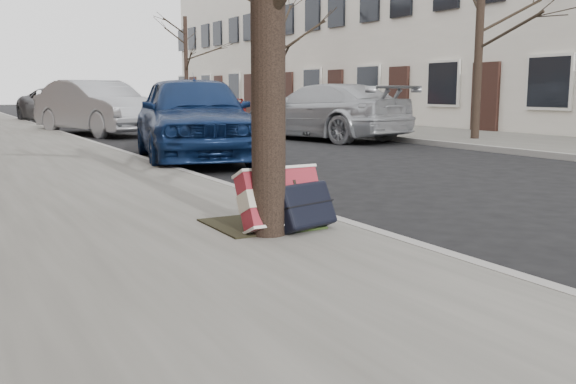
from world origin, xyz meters
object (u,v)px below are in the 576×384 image
suitcase_navy (305,206)px  car_near_mid (98,108)px  car_near_front (193,117)px  suitcase_red (281,199)px

suitcase_navy → car_near_mid: (1.55, 14.53, 0.46)m
car_near_mid → car_near_front: bearing=-107.1°
suitcase_red → car_near_front: size_ratio=0.15×
suitcase_red → car_near_front: bearing=73.5°
suitcase_navy → car_near_front: 6.88m
suitcase_red → car_near_mid: bearing=81.3°
suitcase_red → car_near_mid: car_near_mid is taller
suitcase_red → car_near_mid: 14.55m
car_near_front → car_near_mid: car_near_front is taller
suitcase_navy → suitcase_red: bearing=136.8°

